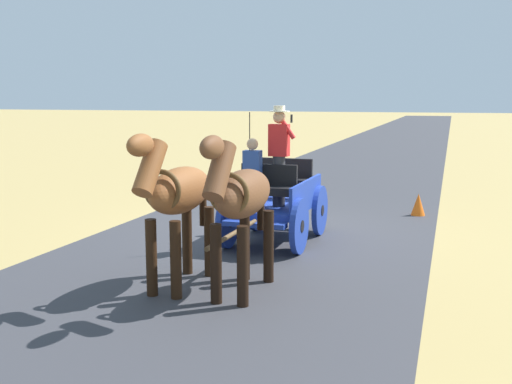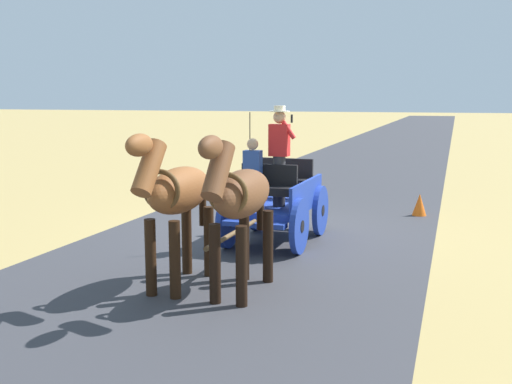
{
  "view_description": "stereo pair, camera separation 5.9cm",
  "coord_description": "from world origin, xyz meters",
  "px_view_note": "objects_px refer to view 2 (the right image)",
  "views": [
    {
      "loc": [
        -3.38,
        11.39,
        2.64
      ],
      "look_at": [
        -0.35,
        2.06,
        1.1
      ],
      "focal_mm": 42.34,
      "sensor_mm": 36.0,
      "label": 1
    },
    {
      "loc": [
        -3.44,
        11.37,
        2.64
      ],
      "look_at": [
        -0.35,
        2.06,
        1.1
      ],
      "focal_mm": 42.34,
      "sensor_mm": 36.0,
      "label": 2
    }
  ],
  "objects_px": {
    "horse_near_side": "(240,198)",
    "traffic_cone": "(419,205)",
    "horse_drawn_carriage": "(275,198)",
    "horse_off_side": "(177,194)"
  },
  "relations": [
    {
      "from": "horse_drawn_carriage",
      "to": "horse_near_side",
      "type": "distance_m",
      "value": 3.11
    },
    {
      "from": "horse_drawn_carriage",
      "to": "traffic_cone",
      "type": "bearing_deg",
      "value": -124.7
    },
    {
      "from": "horse_drawn_carriage",
      "to": "horse_off_side",
      "type": "distance_m",
      "value": 3.11
    },
    {
      "from": "horse_off_side",
      "to": "traffic_cone",
      "type": "height_order",
      "value": "horse_off_side"
    },
    {
      "from": "horse_near_side",
      "to": "traffic_cone",
      "type": "height_order",
      "value": "horse_near_side"
    },
    {
      "from": "horse_near_side",
      "to": "traffic_cone",
      "type": "bearing_deg",
      "value": -106.91
    },
    {
      "from": "horse_drawn_carriage",
      "to": "horse_off_side",
      "type": "height_order",
      "value": "horse_drawn_carriage"
    },
    {
      "from": "horse_drawn_carriage",
      "to": "horse_near_side",
      "type": "height_order",
      "value": "horse_drawn_carriage"
    },
    {
      "from": "horse_drawn_carriage",
      "to": "traffic_cone",
      "type": "relative_size",
      "value": 9.01
    },
    {
      "from": "traffic_cone",
      "to": "horse_near_side",
      "type": "bearing_deg",
      "value": 73.09
    }
  ]
}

